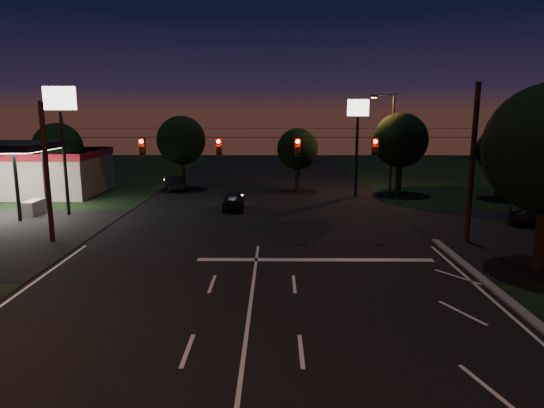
{
  "coord_description": "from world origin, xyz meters",
  "views": [
    {
      "loc": [
        0.99,
        -12.15,
        7.47
      ],
      "look_at": [
        0.8,
        10.96,
        3.0
      ],
      "focal_mm": 32.0,
      "sensor_mm": 36.0,
      "label": 1
    }
  ],
  "objects_px": {
    "car_oncoming_b": "(174,183)",
    "car_cross": "(544,218)",
    "utility_pole_right": "(466,242)",
    "car_oncoming_a": "(233,200)"
  },
  "relations": [
    {
      "from": "car_oncoming_b",
      "to": "car_cross",
      "type": "xyz_separation_m",
      "value": [
        27.19,
        -15.1,
        -0.03
      ]
    },
    {
      "from": "car_oncoming_b",
      "to": "car_cross",
      "type": "relative_size",
      "value": 0.92
    },
    {
      "from": "utility_pole_right",
      "to": "car_oncoming_b",
      "type": "xyz_separation_m",
      "value": [
        -20.78,
        18.73,
        0.66
      ]
    },
    {
      "from": "utility_pole_right",
      "to": "car_oncoming_b",
      "type": "distance_m",
      "value": 27.98
    },
    {
      "from": "car_oncoming_b",
      "to": "car_cross",
      "type": "distance_m",
      "value": 31.11
    },
    {
      "from": "utility_pole_right",
      "to": "car_oncoming_a",
      "type": "distance_m",
      "value": 17.09
    },
    {
      "from": "car_oncoming_b",
      "to": "utility_pole_right",
      "type": "bearing_deg",
      "value": 118.3
    },
    {
      "from": "car_oncoming_a",
      "to": "car_oncoming_b",
      "type": "distance_m",
      "value": 11.39
    },
    {
      "from": "car_oncoming_a",
      "to": "car_cross",
      "type": "height_order",
      "value": "car_oncoming_a"
    },
    {
      "from": "car_oncoming_a",
      "to": "utility_pole_right",
      "type": "bearing_deg",
      "value": 144.38
    }
  ]
}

